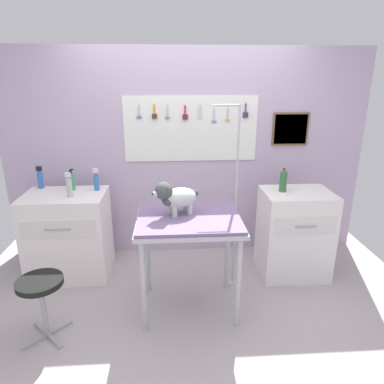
{
  "coord_description": "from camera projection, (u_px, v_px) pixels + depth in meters",
  "views": [
    {
      "loc": [
        -0.18,
        -2.5,
        1.99
      ],
      "look_at": [
        -0.01,
        0.22,
        1.08
      ],
      "focal_mm": 32.21,
      "sensor_mm": 36.0,
      "label": 1
    }
  ],
  "objects": [
    {
      "name": "counter_left",
      "position": [
        69.0,
        235.0,
        3.54
      ],
      "size": [
        0.8,
        0.58,
        0.89
      ],
      "color": "white",
      "rests_on": "ground"
    },
    {
      "name": "grooming_arm",
      "position": [
        235.0,
        206.0,
        3.25
      ],
      "size": [
        0.29,
        0.11,
        1.77
      ],
      "color": "#B7B7BC",
      "rests_on": "ground"
    },
    {
      "name": "conditioner_bottle",
      "position": [
        71.0,
        181.0,
        3.51
      ],
      "size": [
        0.07,
        0.06,
        0.22
      ],
      "color": "#409456",
      "rests_on": "counter_left"
    },
    {
      "name": "spray_bottle_tall",
      "position": [
        96.0,
        181.0,
        3.49
      ],
      "size": [
        0.05,
        0.05,
        0.23
      ],
      "color": "#3A70C1",
      "rests_on": "counter_left"
    },
    {
      "name": "soda_bottle",
      "position": [
        283.0,
        181.0,
        3.39
      ],
      "size": [
        0.07,
        0.07,
        0.24
      ],
      "color": "#316438",
      "rests_on": "cabinet_right"
    },
    {
      "name": "ground",
      "position": [
        194.0,
        318.0,
        3.01
      ],
      "size": [
        4.4,
        4.0,
        0.04
      ],
      "primitive_type": "cube",
      "color": "#ACA1A3"
    },
    {
      "name": "dog",
      "position": [
        175.0,
        197.0,
        2.88
      ],
      "size": [
        0.4,
        0.28,
        0.3
      ],
      "color": "silver",
      "rests_on": "grooming_table"
    },
    {
      "name": "stool",
      "position": [
        41.0,
        290.0,
        2.65
      ],
      "size": [
        0.35,
        0.35,
        0.52
      ],
      "color": "#9E9EA3",
      "rests_on": "ground"
    },
    {
      "name": "cabinet_right",
      "position": [
        294.0,
        234.0,
        3.55
      ],
      "size": [
        0.68,
        0.54,
        0.91
      ],
      "color": "white",
      "rests_on": "ground"
    },
    {
      "name": "rear_wall_panel",
      "position": [
        187.0,
        155.0,
        3.85
      ],
      "size": [
        4.0,
        0.11,
        2.3
      ],
      "color": "#BBA7C3",
      "rests_on": "ground"
    },
    {
      "name": "pump_bottle_white",
      "position": [
        69.0,
        186.0,
        3.29
      ],
      "size": [
        0.05,
        0.05,
        0.24
      ],
      "color": "#ADBAB0",
      "rests_on": "counter_left"
    },
    {
      "name": "shampoo_bottle",
      "position": [
        40.0,
        179.0,
        3.56
      ],
      "size": [
        0.06,
        0.06,
        0.23
      ],
      "color": "blue",
      "rests_on": "counter_left"
    },
    {
      "name": "grooming_table",
      "position": [
        189.0,
        228.0,
        2.9
      ],
      "size": [
        0.88,
        0.68,
        0.88
      ],
      "color": "#B7B7BC",
      "rests_on": "ground"
    }
  ]
}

